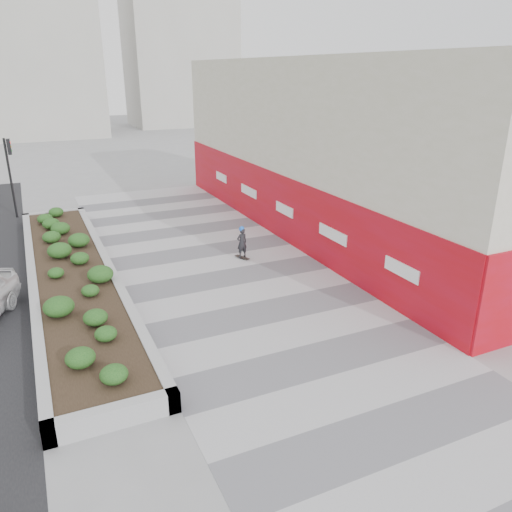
# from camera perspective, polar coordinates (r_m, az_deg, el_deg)

# --- Properties ---
(ground) EXTENTS (160.00, 160.00, 0.00)m
(ground) POSITION_cam_1_polar(r_m,az_deg,el_deg) (15.10, 4.10, -9.22)
(ground) COLOR gray
(ground) RESTS_ON ground
(walkway) EXTENTS (8.00, 36.00, 0.01)m
(walkway) POSITION_cam_1_polar(r_m,az_deg,el_deg) (17.48, -0.63, -4.79)
(walkway) COLOR #A8A8AD
(walkway) RESTS_ON ground
(building) EXTENTS (6.04, 24.08, 8.00)m
(building) POSITION_cam_1_polar(r_m,az_deg,el_deg) (24.67, 8.69, 12.16)
(building) COLOR beige
(building) RESTS_ON ground
(planter) EXTENTS (3.00, 18.00, 0.90)m
(planter) POSITION_cam_1_polar(r_m,az_deg,el_deg) (19.76, -20.33, -1.75)
(planter) COLOR #9E9EA0
(planter) RESTS_ON ground
(traffic_signal_near) EXTENTS (0.33, 0.28, 4.20)m
(traffic_signal_near) POSITION_cam_1_polar(r_m,az_deg,el_deg) (29.32, -26.30, 9.20)
(traffic_signal_near) COLOR black
(traffic_signal_near) RESTS_ON ground
(distant_bldg_north_l) EXTENTS (16.00, 12.00, 20.00)m
(distant_bldg_north_l) POSITION_cam_1_polar(r_m,az_deg,el_deg) (66.49, -25.26, 20.94)
(distant_bldg_north_l) COLOR #ADAAA3
(distant_bldg_north_l) RESTS_ON ground
(distant_bldg_north_r) EXTENTS (14.00, 10.00, 24.00)m
(distant_bldg_north_r) POSITION_cam_1_polar(r_m,az_deg,el_deg) (74.71, -8.77, 23.83)
(distant_bldg_north_r) COLOR #ADAAA3
(distant_bldg_north_r) RESTS_ON ground
(manhole_cover) EXTENTS (0.44, 0.44, 0.01)m
(manhole_cover) POSITION_cam_1_polar(r_m,az_deg,el_deg) (17.67, 0.86, -4.50)
(manhole_cover) COLOR #595654
(manhole_cover) RESTS_ON ground
(skateboarder) EXTENTS (0.50, 0.74, 1.43)m
(skateboarder) POSITION_cam_1_polar(r_m,az_deg,el_deg) (20.77, -1.62, 1.56)
(skateboarder) COLOR beige
(skateboarder) RESTS_ON ground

